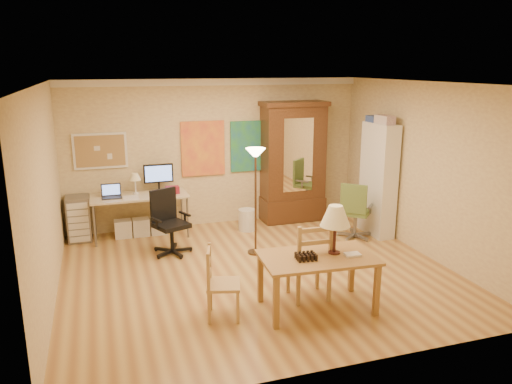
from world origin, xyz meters
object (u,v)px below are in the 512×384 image
object	(u,v)px
dining_table	(324,245)
office_chair_green	(355,223)
armoire	(293,170)
computer_desk	(142,211)
bookshelf	(378,180)
office_chair_black	(171,237)

from	to	relation	value
dining_table	office_chair_green	distance (m)	2.76
dining_table	armoire	xyz separation A→B (m)	(1.00, 3.51, 0.17)
dining_table	armoire	world-z (taller)	armoire
computer_desk	armoire	distance (m)	2.92
dining_table	bookshelf	distance (m)	3.11
bookshelf	computer_desk	bearing A→B (deg)	163.84
office_chair_green	armoire	xyz separation A→B (m)	(-0.63, 1.35, 0.73)
computer_desk	office_chair_black	size ratio (longest dim) A/B	1.60
bookshelf	office_chair_green	bearing A→B (deg)	-167.05
dining_table	office_chair_black	distance (m)	2.92
dining_table	computer_desk	world-z (taller)	dining_table
office_chair_black	bookshelf	size ratio (longest dim) A/B	0.52
armoire	computer_desk	bearing A→B (deg)	-178.38
computer_desk	armoire	world-z (taller)	armoire
dining_table	armoire	bearing A→B (deg)	74.14
dining_table	bookshelf	bearing A→B (deg)	47.13
office_chair_black	armoire	xyz separation A→B (m)	(2.52, 1.08, 0.72)
office_chair_black	office_chair_green	bearing A→B (deg)	-4.80
office_chair_black	armoire	bearing A→B (deg)	23.24
computer_desk	office_chair_black	world-z (taller)	computer_desk
armoire	bookshelf	xyz separation A→B (m)	(1.11, -1.23, -0.01)
armoire	bookshelf	distance (m)	1.66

